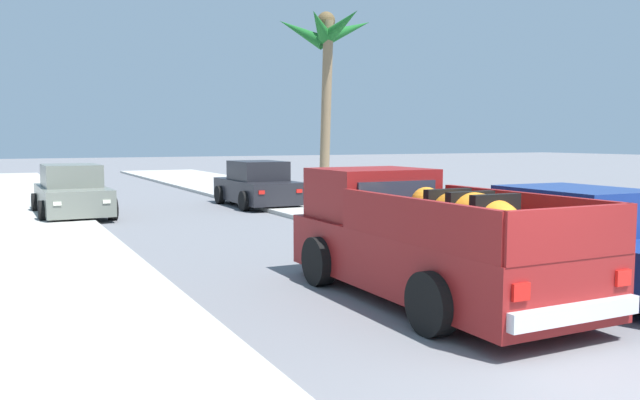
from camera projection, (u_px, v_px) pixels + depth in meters
sidewalk_right at (389, 217)px, 18.45m from camera, size 4.95×60.00×0.12m
curb_left at (45, 239)px, 14.44m from camera, size 0.16×60.00×0.10m
curb_right at (357, 220)px, 17.97m from camera, size 0.16×60.00×0.10m
pickup_truck at (423, 241)px, 9.29m from camera, size 2.23×5.21×1.80m
car_left_near at (257, 185)px, 22.03m from camera, size 2.04×4.27×1.54m
car_right_near at (578, 242)px, 9.82m from camera, size 2.14×4.31×1.54m
car_left_mid at (72, 193)px, 18.95m from camera, size 2.09×4.29×1.54m
palm_tree_right_mid at (327, 47)px, 24.62m from camera, size 3.66×3.69×7.10m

